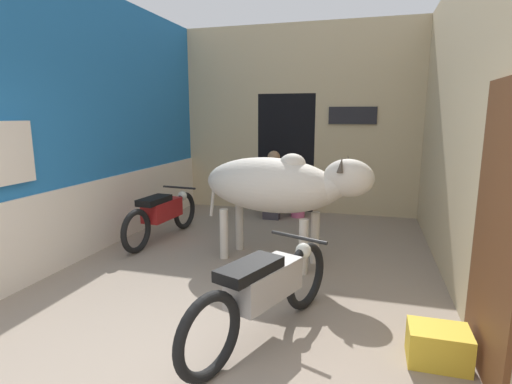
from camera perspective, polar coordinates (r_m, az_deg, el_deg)
The scene contains 9 objects.
wall_left_shopfront at distance 5.98m, azimuth -21.84°, elevation 8.67°, with size 0.25×5.58×3.50m.
wall_back_with_doorway at distance 7.95m, azimuth 5.67°, elevation 8.41°, with size 4.44×0.93×3.50m.
wall_right_with_door at distance 4.80m, azimuth 27.89°, elevation 8.28°, with size 0.22×5.58×3.50m.
cow at distance 4.93m, azimuth 3.11°, elevation 0.94°, with size 2.24×1.08×1.41m.
motorcycle_near at distance 3.39m, azimuth 1.25°, elevation -13.68°, with size 0.86×1.88×0.76m.
motorcycle_far at distance 6.13m, azimuth -13.23°, elevation -2.92°, with size 0.58×1.88×0.73m.
shopkeeper_seated at distance 7.22m, azimuth 2.45°, elevation 1.29°, with size 0.42×0.34×1.22m.
plastic_stool at distance 7.39m, azimuth 6.02°, elevation -1.86°, with size 0.36×0.36×0.41m.
crate at distance 3.50m, azimuth 24.59°, elevation -19.33°, with size 0.44×0.32×0.28m.
Camera 1 is at (1.34, -1.97, 1.85)m, focal length 28.00 mm.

